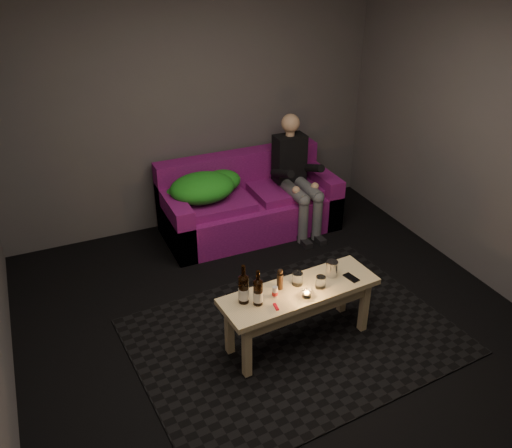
{
  "coord_description": "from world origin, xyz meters",
  "views": [
    {
      "loc": [
        -1.58,
        -2.87,
        2.9
      ],
      "look_at": [
        0.17,
        1.03,
        0.5
      ],
      "focal_mm": 38.0,
      "sensor_mm": 36.0,
      "label": 1
    }
  ],
  "objects_px": {
    "person": "(296,173)",
    "steel_cup": "(332,269)",
    "beer_bottle_a": "(244,289)",
    "sofa": "(248,205)",
    "beer_bottle_b": "(258,292)",
    "coffee_table": "(299,299)"
  },
  "relations": [
    {
      "from": "sofa",
      "to": "person",
      "type": "xyz_separation_m",
      "value": [
        0.47,
        -0.15,
        0.34
      ]
    },
    {
      "from": "person",
      "to": "beer_bottle_a",
      "type": "relative_size",
      "value": 3.9
    },
    {
      "from": "sofa",
      "to": "beer_bottle_a",
      "type": "bearing_deg",
      "value": -114.26
    },
    {
      "from": "sofa",
      "to": "beer_bottle_b",
      "type": "xyz_separation_m",
      "value": [
        -0.72,
        -1.85,
        0.33
      ]
    },
    {
      "from": "person",
      "to": "steel_cup",
      "type": "xyz_separation_m",
      "value": [
        -0.53,
        -1.61,
        -0.06
      ]
    },
    {
      "from": "beer_bottle_a",
      "to": "beer_bottle_b",
      "type": "bearing_deg",
      "value": -37.4
    },
    {
      "from": "sofa",
      "to": "coffee_table",
      "type": "xyz_separation_m",
      "value": [
        -0.36,
        -1.82,
        0.13
      ]
    },
    {
      "from": "beer_bottle_b",
      "to": "steel_cup",
      "type": "bearing_deg",
      "value": 7.93
    },
    {
      "from": "coffee_table",
      "to": "beer_bottle_a",
      "type": "height_order",
      "value": "beer_bottle_a"
    },
    {
      "from": "coffee_table",
      "to": "steel_cup",
      "type": "distance_m",
      "value": 0.35
    },
    {
      "from": "person",
      "to": "coffee_table",
      "type": "relative_size",
      "value": 0.96
    },
    {
      "from": "steel_cup",
      "to": "beer_bottle_a",
      "type": "bearing_deg",
      "value": -177.79
    },
    {
      "from": "sofa",
      "to": "person",
      "type": "bearing_deg",
      "value": -17.22
    },
    {
      "from": "sofa",
      "to": "coffee_table",
      "type": "height_order",
      "value": "sofa"
    },
    {
      "from": "person",
      "to": "steel_cup",
      "type": "distance_m",
      "value": 1.7
    },
    {
      "from": "person",
      "to": "beer_bottle_b",
      "type": "relative_size",
      "value": 4.28
    },
    {
      "from": "beer_bottle_a",
      "to": "steel_cup",
      "type": "relative_size",
      "value": 2.47
    },
    {
      "from": "coffee_table",
      "to": "beer_bottle_b",
      "type": "distance_m",
      "value": 0.41
    },
    {
      "from": "sofa",
      "to": "steel_cup",
      "type": "relative_size",
      "value": 14.41
    },
    {
      "from": "beer_bottle_b",
      "to": "sofa",
      "type": "bearing_deg",
      "value": 68.68
    },
    {
      "from": "beer_bottle_b",
      "to": "beer_bottle_a",
      "type": "bearing_deg",
      "value": 142.6
    },
    {
      "from": "steel_cup",
      "to": "person",
      "type": "bearing_deg",
      "value": 71.73
    }
  ]
}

